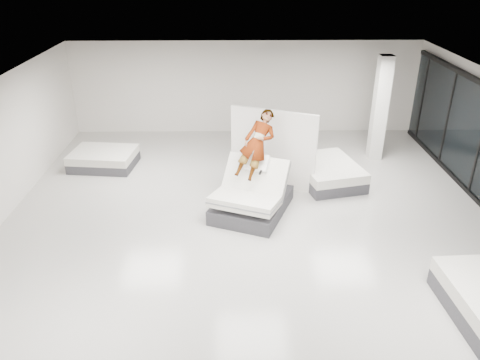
{
  "coord_description": "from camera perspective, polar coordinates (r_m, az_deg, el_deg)",
  "views": [
    {
      "loc": [
        -0.46,
        -9.03,
        5.87
      ],
      "look_at": [
        -0.29,
        0.91,
        1.0
      ],
      "focal_mm": 35.0,
      "sensor_mm": 36.0,
      "label": 1
    }
  ],
  "objects": [
    {
      "name": "column",
      "position": [
        14.87,
        16.68,
        8.32
      ],
      "size": [
        0.4,
        0.4,
        3.2
      ],
      "primitive_type": "cube",
      "color": "silver",
      "rests_on": "floor"
    },
    {
      "name": "hero_bed",
      "position": [
        11.54,
        1.41,
        -2.14
      ],
      "size": [
        2.24,
        2.53,
        1.4
      ],
      "color": "#3B3B40",
      "rests_on": "floor"
    },
    {
      "name": "room",
      "position": [
        10.0,
        1.73,
        0.82
      ],
      "size": [
        14.0,
        14.04,
        3.2
      ],
      "color": "#B0ACA6",
      "rests_on": "ground"
    },
    {
      "name": "remote",
      "position": [
        11.14,
        2.51,
        0.93
      ],
      "size": [
        0.1,
        0.15,
        0.08
      ],
      "primitive_type": "cube",
      "rotation": [
        0.35,
        0.0,
        -0.38
      ],
      "color": "black",
      "rests_on": "person"
    },
    {
      "name": "flat_bed_right_far",
      "position": [
        13.37,
        10.64,
        0.92
      ],
      "size": [
        1.96,
        2.34,
        0.56
      ],
      "color": "#3B3B40",
      "rests_on": "floor"
    },
    {
      "name": "divider_panel",
      "position": [
        12.63,
        4.01,
        3.8
      ],
      "size": [
        2.23,
        1.05,
        2.17
      ],
      "primitive_type": "cube",
      "rotation": [
        0.0,
        0.0,
        -0.41
      ],
      "color": "white",
      "rests_on": "floor"
    },
    {
      "name": "flat_bed_left_far",
      "position": [
        14.67,
        -16.27,
        2.5
      ],
      "size": [
        1.98,
        1.57,
        0.5
      ],
      "color": "#3B3B40",
      "rests_on": "floor"
    },
    {
      "name": "person",
      "position": [
        11.42,
        2.05,
        2.83
      ],
      "size": [
        1.27,
        1.88,
        1.31
      ],
      "primitive_type": "imported",
      "rotation": [
        1.02,
        0.0,
        -0.38
      ],
      "color": "slate",
      "rests_on": "hero_bed"
    }
  ]
}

